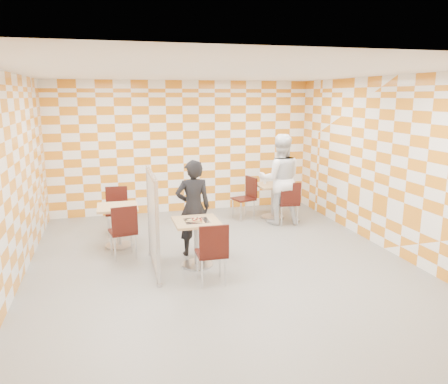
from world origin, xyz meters
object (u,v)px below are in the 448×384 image
main_table (197,235)px  chair_second_front (289,200)px  partition (153,221)px  chair_empty_near (124,228)px  soda_bottle (281,180)px  empty_table (118,219)px  chair_main_front (213,249)px  second_table (273,195)px  chair_second_side (247,194)px  sport_bottle (265,180)px  man_dark (193,208)px  man_white (280,179)px  chair_empty_far (117,207)px

main_table → chair_second_front: (2.30, 1.71, 0.04)m
partition → chair_empty_near: bearing=126.5°
chair_second_front → soda_bottle: bearing=84.4°
empty_table → chair_main_front: (1.25, -2.06, 0.04)m
second_table → soda_bottle: bearing=0.3°
chair_second_side → sport_bottle: size_ratio=4.62×
soda_bottle → chair_second_side: bearing=173.4°
chair_second_front → man_dark: 2.56m
man_white → sport_bottle: (-0.12, 0.58, -0.11)m
partition → chair_second_front: bearing=29.9°
partition → empty_table: bearing=111.7°
man_dark → man_white: 2.53m
man_white → second_table: bearing=-81.0°
empty_table → man_dark: (1.23, -0.74, 0.31)m
chair_main_front → man_white: (2.09, 2.70, 0.40)m
sport_bottle → soda_bottle: 0.35m
chair_main_front → chair_empty_near: size_ratio=1.00×
man_white → sport_bottle: bearing=-66.0°
chair_empty_near → second_table: bearing=28.3°
empty_table → soda_bottle: 3.72m
chair_second_front → man_white: man_white is taller
main_table → chair_empty_near: bearing=152.2°
main_table → second_table: 3.21m
man_dark → soda_bottle: (2.31, 1.82, 0.03)m
sport_bottle → empty_table: bearing=-159.2°
sport_bottle → partition: bearing=-137.5°
chair_main_front → soda_bottle: 3.90m
partition → man_dark: (0.73, 0.53, 0.03)m
chair_empty_far → soda_bottle: bearing=4.9°
empty_table → sport_bottle: size_ratio=3.75×
chair_empty_near → partition: size_ratio=0.60×
second_table → man_dark: 2.83m
second_table → chair_second_front: (0.11, -0.64, 0.04)m
chair_empty_near → sport_bottle: bearing=31.3°
chair_empty_far → chair_second_front: bearing=-5.5°
chair_second_side → man_white: size_ratio=0.49×
chair_empty_far → chair_main_front: bearing=-66.2°
chair_second_side → chair_empty_far: 2.82m
chair_second_front → man_dark: bearing=-152.3°
chair_second_side → man_white: (0.55, -0.52, 0.40)m
chair_empty_near → chair_empty_far: 1.47m
partition → sport_bottle: 3.69m
chair_main_front → sport_bottle: 3.84m
chair_empty_far → soda_bottle: 3.57m
partition → sport_bottle: (2.72, 2.49, 0.05)m
chair_empty_near → main_table: bearing=-27.8°
chair_second_side → soda_bottle: 0.81m
empty_table → chair_main_front: size_ratio=0.81×
chair_empty_near → chair_main_front: bearing=-49.4°
chair_empty_far → man_dark: (1.23, -1.52, 0.27)m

